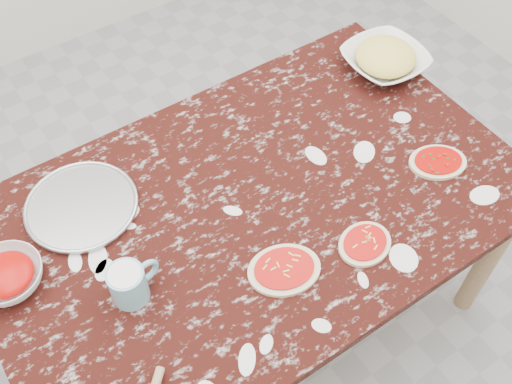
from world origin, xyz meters
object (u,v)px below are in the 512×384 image
object	(u,v)px
worktable	(256,218)
pizza_tray	(82,207)
cheese_bowl	(385,61)
sauce_bowl	(8,277)
flour_mug	(129,283)

from	to	relation	value
worktable	pizza_tray	world-z (taller)	pizza_tray
pizza_tray	cheese_bowl	distance (m)	1.15
sauce_bowl	cheese_bowl	world-z (taller)	cheese_bowl
worktable	flour_mug	bearing A→B (deg)	-171.01
pizza_tray	flour_mug	distance (m)	0.34
sauce_bowl	cheese_bowl	distance (m)	1.41
cheese_bowl	flour_mug	xyz separation A→B (m)	(-1.15, -0.31, 0.02)
flour_mug	sauce_bowl	bearing A→B (deg)	140.06
worktable	flour_mug	world-z (taller)	flour_mug
sauce_bowl	pizza_tray	bearing A→B (deg)	25.32
sauce_bowl	flour_mug	xyz separation A→B (m)	(0.26, -0.22, 0.03)
pizza_tray	flour_mug	world-z (taller)	flour_mug
cheese_bowl	flour_mug	distance (m)	1.19
cheese_bowl	flour_mug	size ratio (longest dim) A/B	1.91
sauce_bowl	cheese_bowl	bearing A→B (deg)	3.81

